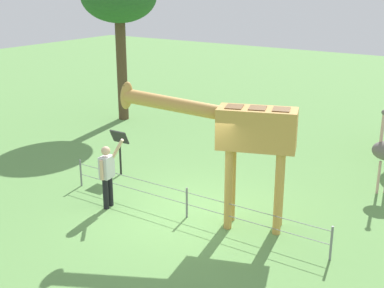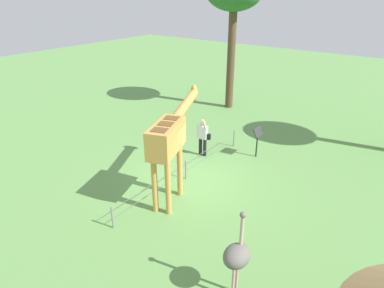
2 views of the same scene
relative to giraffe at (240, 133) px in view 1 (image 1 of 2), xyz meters
The scene contains 5 objects.
ground_plane 2.52m from the giraffe, 11.64° to the left, with size 60.00×60.00×0.00m, color #60934C.
giraffe is the anchor object (origin of this frame).
visitor 3.51m from the giraffe, 16.54° to the left, with size 0.55×0.57×1.77m.
info_sign 4.65m from the giraffe, 11.95° to the right, with size 0.56×0.21×1.32m.
wire_fence 2.18m from the giraffe, 15.77° to the left, with size 7.05×0.05×0.75m.
Camera 1 is at (-6.29, 9.22, 5.40)m, focal length 48.05 mm.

